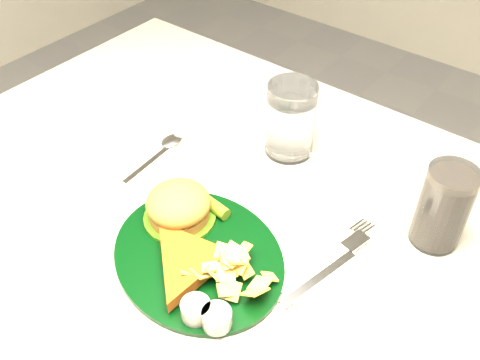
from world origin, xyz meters
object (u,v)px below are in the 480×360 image
object	(u,v)px
water_glass	(291,120)
fork_napkin	(323,273)
dinner_plate	(197,244)
table	(247,348)
cola_glass	(443,207)

from	to	relation	value
water_glass	fork_napkin	bearing A→B (deg)	-45.80
dinner_plate	fork_napkin	distance (m)	0.18
table	water_glass	world-z (taller)	water_glass
dinner_plate	water_glass	xyz separation A→B (m)	(-0.04, 0.28, 0.04)
dinner_plate	fork_napkin	size ratio (longest dim) A/B	1.52
dinner_plate	cola_glass	distance (m)	0.34
table	dinner_plate	xyz separation A→B (m)	(-0.01, -0.10, 0.41)
water_glass	fork_napkin	world-z (taller)	water_glass
cola_glass	fork_napkin	xyz separation A→B (m)	(-0.09, -0.16, -0.06)
dinner_plate	cola_glass	world-z (taller)	cola_glass
water_glass	cola_glass	distance (m)	0.29
cola_glass	fork_napkin	distance (m)	0.19
dinner_plate	cola_glass	bearing A→B (deg)	60.75
table	water_glass	size ratio (longest dim) A/B	9.13
table	cola_glass	xyz separation A→B (m)	(0.24, 0.14, 0.44)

